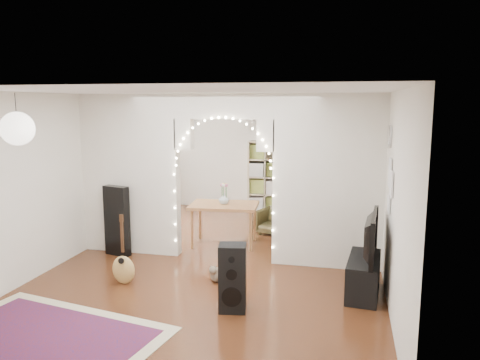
% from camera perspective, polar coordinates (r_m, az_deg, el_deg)
% --- Properties ---
extents(floor, '(7.50, 7.50, 0.00)m').
position_cam_1_polar(floor, '(7.90, -1.84, -9.46)').
color(floor, black).
rests_on(floor, ground).
extents(ceiling, '(5.00, 7.50, 0.02)m').
position_cam_1_polar(ceiling, '(7.48, -1.95, 10.51)').
color(ceiling, white).
rests_on(ceiling, wall_back).
extents(wall_back, '(5.00, 0.02, 2.70)m').
position_cam_1_polar(wall_back, '(11.21, 3.08, 3.21)').
color(wall_back, silver).
rests_on(wall_back, floor).
extents(wall_front, '(5.00, 0.02, 2.70)m').
position_cam_1_polar(wall_front, '(4.16, -15.51, -7.76)').
color(wall_front, silver).
rests_on(wall_front, floor).
extents(wall_left, '(0.02, 7.50, 2.70)m').
position_cam_1_polar(wall_left, '(8.57, -18.27, 0.84)').
color(wall_left, silver).
rests_on(wall_left, floor).
extents(wall_right, '(0.02, 7.50, 2.70)m').
position_cam_1_polar(wall_right, '(7.35, 17.30, -0.46)').
color(wall_right, silver).
rests_on(wall_right, floor).
extents(divider_wall, '(5.00, 0.20, 2.70)m').
position_cam_1_polar(divider_wall, '(7.57, -1.89, 0.81)').
color(divider_wall, silver).
rests_on(divider_wall, floor).
extents(fairy_lights, '(1.64, 0.04, 1.60)m').
position_cam_1_polar(fairy_lights, '(7.42, -2.16, 1.62)').
color(fairy_lights, '#FFEABF').
rests_on(fairy_lights, divider_wall).
extents(window, '(0.04, 1.20, 1.40)m').
position_cam_1_polar(window, '(10.10, -12.87, 3.16)').
color(window, white).
rests_on(window, wall_left).
extents(wall_clock, '(0.03, 0.31, 0.31)m').
position_cam_1_polar(wall_clock, '(6.66, 17.80, 5.05)').
color(wall_clock, white).
rests_on(wall_clock, wall_right).
extents(picture_frames, '(0.02, 0.50, 0.70)m').
position_cam_1_polar(picture_frames, '(6.34, 17.81, -0.63)').
color(picture_frames, white).
rests_on(picture_frames, wall_right).
extents(paper_lantern, '(0.40, 0.40, 0.40)m').
position_cam_1_polar(paper_lantern, '(6.17, -25.50, 5.68)').
color(paper_lantern, white).
rests_on(paper_lantern, ceiling).
extents(ceiling_fan, '(1.10, 1.10, 0.30)m').
position_cam_1_polar(ceiling_fan, '(9.43, 1.25, 8.45)').
color(ceiling_fan, '#B88E3D').
rests_on(ceiling_fan, ceiling).
extents(area_rug, '(2.85, 2.33, 0.02)m').
position_cam_1_polar(area_rug, '(5.73, -23.87, -17.80)').
color(area_rug, maroon).
rests_on(area_rug, floor).
extents(guitar_case, '(0.48, 0.27, 1.18)m').
position_cam_1_polar(guitar_case, '(8.16, -14.76, -4.83)').
color(guitar_case, black).
rests_on(guitar_case, floor).
extents(acoustic_guitar, '(0.34, 0.12, 0.86)m').
position_cam_1_polar(acoustic_guitar, '(6.91, -14.06, -9.27)').
color(acoustic_guitar, '#B28847').
rests_on(acoustic_guitar, floor).
extents(tabby_cat, '(0.23, 0.44, 0.29)m').
position_cam_1_polar(tabby_cat, '(6.88, -2.88, -11.35)').
color(tabby_cat, brown).
rests_on(tabby_cat, floor).
extents(floor_speaker, '(0.37, 0.34, 0.85)m').
position_cam_1_polar(floor_speaker, '(5.88, -0.93, -11.86)').
color(floor_speaker, black).
rests_on(floor_speaker, floor).
extents(media_console, '(0.49, 1.03, 0.50)m').
position_cam_1_polar(media_console, '(6.63, 14.82, -11.25)').
color(media_console, black).
rests_on(media_console, floor).
extents(tv, '(0.24, 1.08, 0.62)m').
position_cam_1_polar(tv, '(6.46, 15.02, -6.59)').
color(tv, black).
rests_on(tv, media_console).
extents(bookcase, '(1.68, 0.64, 1.67)m').
position_cam_1_polar(bookcase, '(10.96, 5.30, 0.33)').
color(bookcase, tan).
rests_on(bookcase, floor).
extents(dining_table, '(1.27, 0.90, 0.76)m').
position_cam_1_polar(dining_table, '(8.44, -1.97, -3.43)').
color(dining_table, brown).
rests_on(dining_table, floor).
extents(flower_vase, '(0.20, 0.20, 0.19)m').
position_cam_1_polar(flower_vase, '(8.40, -1.97, -2.31)').
color(flower_vase, silver).
rests_on(flower_vase, dining_table).
extents(dining_chair_left, '(0.71, 0.72, 0.51)m').
position_cam_1_polar(dining_chair_left, '(9.23, 4.26, -5.06)').
color(dining_chair_left, '#494224').
rests_on(dining_chair_left, floor).
extents(dining_chair_right, '(0.64, 0.66, 0.54)m').
position_cam_1_polar(dining_chair_right, '(9.16, 5.99, -5.09)').
color(dining_chair_right, '#494224').
rests_on(dining_chair_right, floor).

